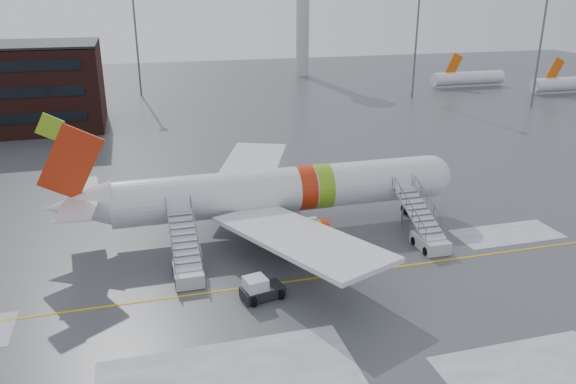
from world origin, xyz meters
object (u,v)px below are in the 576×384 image
object	(u,v)px
airliner	(271,192)
airstair_fwd	(426,233)
airstair_aft	(187,262)
pushback_tug	(260,289)

from	to	relation	value
airliner	airstair_fwd	world-z (taller)	airliner
airstair_fwd	airstair_aft	distance (m)	19.21
airliner	pushback_tug	xyz separation A→B (m)	(-3.53, -11.11, -2.71)
airliner	pushback_tug	distance (m)	11.97
airstair_aft	pushback_tug	world-z (taller)	airstair_aft
airliner	airstair_aft	world-z (taller)	airliner
airliner	airstair_fwd	bearing A→B (deg)	-30.05
airstair_fwd	pushback_tug	xyz separation A→B (m)	(-14.83, -4.57, -0.35)
airstair_aft	pushback_tug	size ratio (longest dim) A/B	2.51
pushback_tug	airliner	bearing A→B (deg)	72.35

